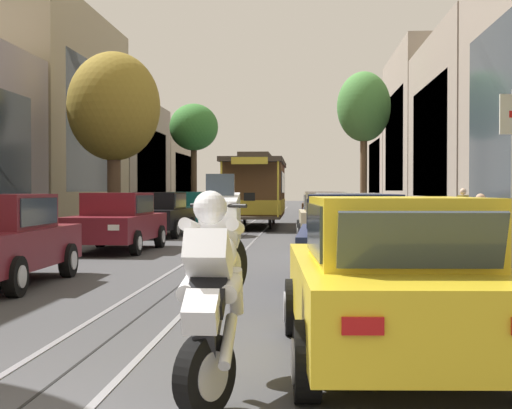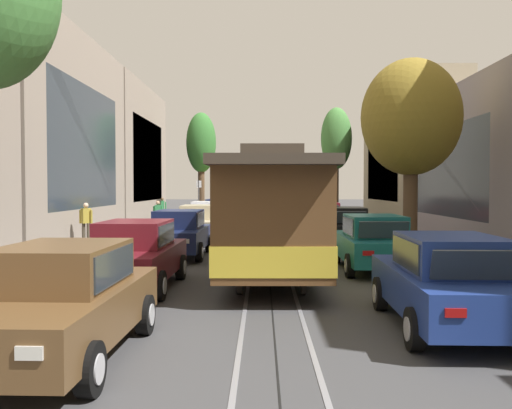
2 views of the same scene
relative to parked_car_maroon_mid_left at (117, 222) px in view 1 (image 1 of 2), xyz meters
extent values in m
plane|color=#424244|center=(2.91, 11.75, -0.80)|extent=(172.13, 172.13, 0.00)
cube|color=gray|center=(2.38, 16.64, -0.79)|extent=(0.08, 76.85, 0.01)
cube|color=gray|center=(3.44, 16.64, -0.79)|extent=(0.08, 76.85, 0.01)
cube|color=black|center=(2.91, 16.64, -0.80)|extent=(0.03, 76.85, 0.01)
cube|color=tan|center=(-7.89, 16.64, 4.50)|extent=(5.25, 13.47, 10.59)
cube|color=#2D3842|center=(-5.29, 16.64, 3.97)|extent=(0.04, 9.64, 6.36)
cube|color=gray|center=(-7.89, 30.41, 3.08)|extent=(5.25, 13.47, 7.75)
cube|color=#2D3842|center=(-5.29, 30.41, 2.69)|extent=(0.04, 9.64, 4.65)
cube|color=#BCAD93|center=(-7.57, 44.18, 2.37)|extent=(4.60, 13.47, 6.34)
cube|color=#2D3842|center=(-5.29, 44.18, 2.05)|extent=(0.04, 9.64, 3.81)
cube|color=#2D3842|center=(11.12, 2.87, 3.40)|extent=(0.04, 9.64, 5.60)
cube|color=gray|center=(13.35, 16.64, 3.76)|extent=(4.51, 13.47, 9.11)
cube|color=#2D3842|center=(11.12, 16.64, 3.30)|extent=(0.04, 9.64, 5.47)
cube|color=gray|center=(13.73, 30.41, 4.65)|extent=(5.27, 13.47, 10.90)
cube|color=#2D3842|center=(11.12, 30.41, 4.11)|extent=(0.04, 9.64, 6.54)
cube|color=gray|center=(13.37, 44.18, 3.10)|extent=(4.55, 13.47, 7.80)
cube|color=#2D3842|center=(11.12, 44.18, 2.71)|extent=(0.04, 9.64, 4.68)
cube|color=#2D3842|center=(-0.28, -6.03, 0.46)|extent=(1.30, 0.21, 0.45)
cube|color=#2D3842|center=(0.48, -7.20, 0.48)|extent=(0.05, 1.81, 0.47)
cube|color=#B21414|center=(0.26, -5.19, -0.05)|extent=(0.28, 0.04, 0.12)
cube|color=#B21414|center=(-0.85, -5.21, -0.05)|extent=(0.28, 0.04, 0.12)
cylinder|color=black|center=(0.63, -8.68, -0.48)|extent=(0.21, 0.64, 0.64)
cylinder|color=silver|center=(0.74, -8.68, -0.48)|extent=(0.02, 0.35, 0.35)
cylinder|color=black|center=(0.60, -6.02, -0.48)|extent=(0.21, 0.64, 0.64)
cylinder|color=silver|center=(0.71, -6.01, -0.48)|extent=(0.02, 0.35, 0.35)
cube|color=maroon|center=(0.00, -0.04, -0.15)|extent=(1.95, 4.36, 0.66)
cube|color=maroon|center=(0.00, 0.11, 0.48)|extent=(1.55, 2.11, 0.60)
cube|color=#2D3842|center=(-0.03, -0.73, 0.46)|extent=(1.34, 0.27, 0.47)
cube|color=#2D3842|center=(0.05, 1.29, 0.46)|extent=(1.30, 0.24, 0.45)
cube|color=#2D3842|center=(0.75, 0.08, 0.48)|extent=(0.09, 1.81, 0.47)
cube|color=#2D3842|center=(-0.74, 0.14, 0.48)|extent=(0.09, 1.81, 0.47)
cube|color=white|center=(0.48, -2.22, -0.05)|extent=(0.28, 0.05, 0.14)
cube|color=#B21414|center=(0.63, 2.10, -0.05)|extent=(0.28, 0.05, 0.12)
cube|color=white|center=(-0.63, -2.18, -0.05)|extent=(0.28, 0.05, 0.14)
cube|color=#B21414|center=(-0.48, 2.14, -0.05)|extent=(0.28, 0.05, 0.12)
cylinder|color=black|center=(0.83, -1.40, -0.48)|extent=(0.22, 0.65, 0.64)
cylinder|color=silver|center=(0.94, -1.41, -0.48)|extent=(0.03, 0.35, 0.35)
cylinder|color=black|center=(-0.93, -1.34, -0.48)|extent=(0.22, 0.65, 0.64)
cylinder|color=silver|center=(-1.04, -1.34, -0.48)|extent=(0.03, 0.35, 0.35)
cylinder|color=black|center=(0.92, 1.26, -0.48)|extent=(0.22, 0.65, 0.64)
cylinder|color=silver|center=(1.03, 1.26, -0.48)|extent=(0.03, 0.35, 0.35)
cylinder|color=black|center=(-0.83, 1.32, -0.48)|extent=(0.22, 0.65, 0.64)
cylinder|color=silver|center=(-0.94, 1.33, -0.48)|extent=(0.03, 0.35, 0.35)
cube|color=black|center=(-0.12, 6.49, -0.15)|extent=(2.00, 4.38, 0.66)
cube|color=black|center=(-0.12, 6.64, 0.48)|extent=(1.57, 2.13, 0.60)
cube|color=#2D3842|center=(-0.16, 5.81, 0.46)|extent=(1.34, 0.28, 0.47)
cube|color=#2D3842|center=(-0.06, 7.83, 0.46)|extent=(1.30, 0.26, 0.45)
cube|color=#2D3842|center=(0.63, 6.61, 0.48)|extent=(0.12, 1.81, 0.47)
cube|color=#2D3842|center=(-0.86, 6.68, 0.48)|extent=(0.12, 1.81, 0.47)
cube|color=white|center=(0.33, 4.31, -0.05)|extent=(0.28, 0.05, 0.14)
cube|color=#B21414|center=(0.54, 8.63, -0.05)|extent=(0.28, 0.05, 0.12)
cube|color=white|center=(-0.78, 4.36, -0.05)|extent=(0.28, 0.05, 0.14)
cube|color=#B21414|center=(-0.58, 8.68, -0.05)|extent=(0.28, 0.05, 0.12)
cylinder|color=black|center=(0.69, 5.12, -0.48)|extent=(0.23, 0.65, 0.64)
cylinder|color=silver|center=(0.80, 5.12, -0.48)|extent=(0.04, 0.35, 0.35)
cylinder|color=black|center=(-1.06, 5.20, -0.48)|extent=(0.23, 0.65, 0.64)
cylinder|color=silver|center=(-1.17, 5.21, -0.48)|extent=(0.04, 0.35, 0.35)
cylinder|color=black|center=(0.82, 7.78, -0.48)|extent=(0.23, 0.65, 0.64)
cylinder|color=silver|center=(0.93, 7.78, -0.48)|extent=(0.04, 0.35, 0.35)
cylinder|color=black|center=(-0.94, 7.87, -0.48)|extent=(0.23, 0.65, 0.64)
cylinder|color=silver|center=(-1.05, 7.87, -0.48)|extent=(0.04, 0.35, 0.35)
cube|color=#196B70|center=(-0.06, 12.42, -0.15)|extent=(1.81, 4.30, 0.66)
cube|color=#196B70|center=(-0.06, 12.57, 0.48)|extent=(1.48, 2.07, 0.60)
cube|color=#2D3842|center=(-0.06, 11.73, 0.46)|extent=(1.33, 0.22, 0.47)
cube|color=#2D3842|center=(-0.06, 13.75, 0.46)|extent=(1.30, 0.20, 0.45)
cube|color=#2D3842|center=(0.69, 12.57, 0.48)|extent=(0.03, 1.81, 0.47)
cube|color=#2D3842|center=(-0.81, 12.56, 0.48)|extent=(0.03, 1.81, 0.47)
cube|color=white|center=(0.50, 10.26, -0.05)|extent=(0.28, 0.04, 0.14)
cube|color=#B21414|center=(0.49, 14.58, -0.05)|extent=(0.28, 0.04, 0.12)
cube|color=white|center=(-0.61, 10.25, -0.05)|extent=(0.28, 0.04, 0.14)
cube|color=#B21414|center=(-0.62, 14.57, -0.05)|extent=(0.28, 0.04, 0.12)
cylinder|color=black|center=(0.82, 11.08, -0.48)|extent=(0.20, 0.64, 0.64)
cylinder|color=silver|center=(0.93, 11.08, -0.48)|extent=(0.02, 0.35, 0.35)
cylinder|color=black|center=(-0.94, 11.08, -0.48)|extent=(0.20, 0.64, 0.64)
cylinder|color=silver|center=(-1.05, 11.08, -0.48)|extent=(0.02, 0.35, 0.35)
cylinder|color=black|center=(0.82, 13.75, -0.48)|extent=(0.20, 0.64, 0.64)
cylinder|color=silver|center=(0.93, 13.75, -0.48)|extent=(0.02, 0.35, 0.35)
cylinder|color=black|center=(-0.94, 13.75, -0.48)|extent=(0.20, 0.64, 0.64)
cylinder|color=silver|center=(-1.05, 13.75, -0.48)|extent=(0.02, 0.35, 0.35)
cube|color=#233D93|center=(-0.02, 18.88, -0.15)|extent=(1.91, 4.34, 0.66)
cube|color=#233D93|center=(-0.01, 19.03, 0.48)|extent=(1.53, 2.10, 0.60)
cube|color=#2D3842|center=(-0.03, 18.19, 0.46)|extent=(1.34, 0.25, 0.47)
cube|color=#2D3842|center=(0.02, 20.21, 0.46)|extent=(1.30, 0.23, 0.45)
cube|color=#2D3842|center=(0.73, 19.01, 0.48)|extent=(0.07, 1.81, 0.47)
cube|color=#2D3842|center=(-0.76, 19.05, 0.48)|extent=(0.07, 1.81, 0.47)
cube|color=white|center=(0.49, 16.70, -0.05)|extent=(0.28, 0.05, 0.14)
cube|color=#B21414|center=(0.59, 21.02, -0.05)|extent=(0.28, 0.05, 0.12)
cube|color=white|center=(-0.63, 16.73, -0.05)|extent=(0.28, 0.05, 0.14)
cube|color=#B21414|center=(-0.52, 21.05, -0.05)|extent=(0.28, 0.05, 0.12)
cylinder|color=black|center=(0.83, 17.52, -0.48)|extent=(0.22, 0.64, 0.64)
cylinder|color=silver|center=(0.94, 17.52, -0.48)|extent=(0.03, 0.35, 0.35)
cylinder|color=black|center=(-0.93, 17.57, -0.48)|extent=(0.22, 0.64, 0.64)
cylinder|color=silver|center=(-1.04, 17.57, -0.48)|extent=(0.03, 0.35, 0.35)
cylinder|color=black|center=(0.90, 20.19, -0.48)|extent=(0.22, 0.64, 0.64)
cylinder|color=silver|center=(1.00, 20.19, -0.48)|extent=(0.03, 0.35, 0.35)
cylinder|color=black|center=(-0.86, 20.23, -0.48)|extent=(0.22, 0.64, 0.64)
cylinder|color=silver|center=(-0.97, 20.24, -0.48)|extent=(0.03, 0.35, 0.35)
cube|color=#196B70|center=(-0.09, 25.88, -0.15)|extent=(1.81, 4.30, 0.66)
cube|color=#196B70|center=(-0.09, 26.03, 0.48)|extent=(1.48, 2.07, 0.60)
cube|color=#2D3842|center=(-0.09, 25.19, 0.46)|extent=(1.33, 0.22, 0.47)
cube|color=#2D3842|center=(-0.09, 27.21, 0.46)|extent=(1.30, 0.20, 0.45)
cube|color=#2D3842|center=(0.66, 26.03, 0.48)|extent=(0.03, 1.81, 0.47)
cube|color=#2D3842|center=(-0.84, 26.03, 0.48)|extent=(0.03, 1.81, 0.47)
cube|color=white|center=(0.47, 23.72, -0.05)|extent=(0.28, 0.04, 0.14)
cube|color=#B21414|center=(0.46, 28.04, -0.05)|extent=(0.28, 0.04, 0.12)
cube|color=white|center=(-0.64, 23.72, -0.05)|extent=(0.28, 0.04, 0.14)
cube|color=#B21414|center=(-0.65, 28.04, -0.05)|extent=(0.28, 0.04, 0.12)
cylinder|color=black|center=(0.79, 24.55, -0.48)|extent=(0.20, 0.64, 0.64)
cylinder|color=silver|center=(0.90, 24.55, -0.48)|extent=(0.02, 0.35, 0.35)
cylinder|color=black|center=(-0.97, 24.54, -0.48)|extent=(0.20, 0.64, 0.64)
cylinder|color=silver|center=(-1.08, 24.54, -0.48)|extent=(0.02, 0.35, 0.35)
cylinder|color=black|center=(0.79, 27.21, -0.48)|extent=(0.20, 0.64, 0.64)
cylinder|color=silver|center=(0.90, 27.22, -0.48)|extent=(0.02, 0.35, 0.35)
cylinder|color=black|center=(-0.97, 27.21, -0.48)|extent=(0.20, 0.64, 0.64)
cylinder|color=silver|center=(-1.08, 27.21, -0.48)|extent=(0.02, 0.35, 0.35)
cube|color=gold|center=(5.89, -12.66, -0.15)|extent=(2.01, 4.38, 0.66)
cube|color=gold|center=(5.90, -12.81, 0.48)|extent=(1.58, 2.13, 0.60)
cube|color=#2D3842|center=(5.85, -11.97, 0.46)|extent=(1.34, 0.29, 0.47)
cube|color=#2D3842|center=(5.95, -13.99, 0.46)|extent=(1.30, 0.26, 0.45)
cube|color=#2D3842|center=(5.15, -12.84, 0.48)|extent=(0.12, 1.81, 0.47)
cube|color=#2D3842|center=(6.64, -12.77, 0.48)|extent=(0.12, 1.81, 0.47)
cube|color=white|center=(5.22, -10.53, -0.05)|extent=(0.28, 0.05, 0.14)
cube|color=#B21414|center=(5.44, -14.84, -0.05)|extent=(0.28, 0.05, 0.12)
cube|color=white|center=(6.34, -10.47, -0.05)|extent=(0.28, 0.05, 0.14)
cylinder|color=black|center=(4.94, -11.37, -0.48)|extent=(0.23, 0.65, 0.64)
cylinder|color=silver|center=(4.83, -11.37, -0.48)|extent=(0.04, 0.35, 0.35)
cylinder|color=black|center=(6.70, -11.28, -0.48)|extent=(0.23, 0.65, 0.64)
cylinder|color=silver|center=(6.81, -11.28, -0.48)|extent=(0.04, 0.35, 0.35)
cylinder|color=black|center=(5.08, -14.03, -0.48)|extent=(0.23, 0.65, 0.64)
cylinder|color=silver|center=(4.97, -14.04, -0.48)|extent=(0.04, 0.35, 0.35)
cube|color=#19234C|center=(5.88, -7.19, -0.15)|extent=(1.90, 4.34, 0.66)
cube|color=#19234C|center=(5.88, -7.34, 0.48)|extent=(1.53, 2.10, 0.60)
cube|color=#2D3842|center=(5.90, -6.50, 0.46)|extent=(1.34, 0.25, 0.47)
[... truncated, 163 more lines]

